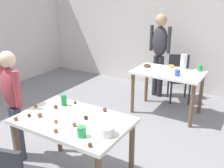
{
  "coord_description": "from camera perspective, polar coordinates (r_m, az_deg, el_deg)",
  "views": [
    {
      "loc": [
        1.67,
        -2.06,
        1.99
      ],
      "look_at": [
        0.1,
        0.54,
        0.9
      ],
      "focal_mm": 41.33,
      "sensor_mm": 36.0,
      "label": 1
    }
  ],
  "objects": [
    {
      "name": "person_girl_near",
      "position": [
        3.24,
        -21.16,
        -2.92
      ],
      "size": [
        0.45,
        0.29,
        1.38
      ],
      "color": "#383D4C",
      "rests_on": "ground_plane"
    },
    {
      "name": "person_adult_far",
      "position": [
        5.06,
        10.47,
        7.84
      ],
      "size": [
        0.46,
        0.25,
        1.61
      ],
      "color": "#28282D",
      "rests_on": "ground_plane"
    },
    {
      "name": "cake_ball_8",
      "position": [
        3.05,
        -8.17,
        -4.06
      ],
      "size": [
        0.04,
        0.04,
        0.04
      ],
      "primitive_type": "sphere",
      "color": "brown",
      "rests_on": "dining_table_near"
    },
    {
      "name": "donut_far_0",
      "position": [
        4.56,
        7.79,
        4.02
      ],
      "size": [
        0.14,
        0.14,
        0.04
      ],
      "primitive_type": "torus",
      "color": "brown",
      "rests_on": "dining_table_far"
    },
    {
      "name": "donut_far_1",
      "position": [
        4.56,
        10.16,
        3.9
      ],
      "size": [
        0.13,
        0.13,
        0.04
      ],
      "primitive_type": "torus",
      "color": "white",
      "rests_on": "dining_table_far"
    },
    {
      "name": "mixing_bowl",
      "position": [
        2.39,
        -1.45,
        -10.2
      ],
      "size": [
        0.17,
        0.17,
        0.09
      ],
      "primitive_type": "cylinder",
      "color": "white",
      "rests_on": "dining_table_near"
    },
    {
      "name": "cup_far_0",
      "position": [
        4.51,
        18.84,
        3.37
      ],
      "size": [
        0.09,
        0.09,
        0.1
      ],
      "primitive_type": "cylinder",
      "color": "green",
      "rests_on": "dining_table_far"
    },
    {
      "name": "cup_far_1",
      "position": [
        4.14,
        14.28,
        2.41
      ],
      "size": [
        0.08,
        0.08,
        0.1
      ],
      "primitive_type": "cylinder",
      "color": "#3351B2",
      "rests_on": "dining_table_far"
    },
    {
      "name": "pitcher_far",
      "position": [
        4.55,
        15.56,
        4.79
      ],
      "size": [
        0.11,
        0.11,
        0.25
      ],
      "primitive_type": "cylinder",
      "color": "white",
      "rests_on": "dining_table_far"
    },
    {
      "name": "cake_ball_1",
      "position": [
        2.56,
        -8.32,
        -8.82
      ],
      "size": [
        0.04,
        0.04,
        0.04
      ],
      "primitive_type": "sphere",
      "color": "brown",
      "rests_on": "dining_table_near"
    },
    {
      "name": "soda_can",
      "position": [
        3.02,
        -10.61,
        -3.59
      ],
      "size": [
        0.07,
        0.07,
        0.12
      ],
      "primitive_type": "cylinder",
      "color": "#198438",
      "rests_on": "dining_table_near"
    },
    {
      "name": "ground_plane",
      "position": [
        3.31,
        -6.59,
        -17.28
      ],
      "size": [
        6.4,
        6.4,
        0.0
      ],
      "primitive_type": "plane",
      "color": "gray"
    },
    {
      "name": "cake_ball_0",
      "position": [
        2.49,
        -12.37,
        -10.03
      ],
      "size": [
        0.04,
        0.04,
        0.04
      ],
      "primitive_type": "sphere",
      "color": "brown",
      "rests_on": "dining_table_near"
    },
    {
      "name": "cake_ball_4",
      "position": [
        3.06,
        -16.53,
        -4.64
      ],
      "size": [
        0.04,
        0.04,
        0.04
      ],
      "primitive_type": "sphere",
      "color": "brown",
      "rests_on": "dining_table_near"
    },
    {
      "name": "chair_far_table",
      "position": [
        5.07,
        14.58,
        1.96
      ],
      "size": [
        0.54,
        0.54,
        0.87
      ],
      "color": "#2D2D33",
      "rests_on": "ground_plane"
    },
    {
      "name": "cake_ball_7",
      "position": [
        2.85,
        -17.88,
        -6.58
      ],
      "size": [
        0.04,
        0.04,
        0.04
      ],
      "primitive_type": "sphere",
      "color": "#3D2319",
      "rests_on": "dining_table_near"
    },
    {
      "name": "cake_ball_6",
      "position": [
        2.82,
        -20.52,
        -7.16
      ],
      "size": [
        0.04,
        0.04,
        0.04
      ],
      "primitive_type": "sphere",
      "color": "brown",
      "rests_on": "dining_table_near"
    },
    {
      "name": "cake_ball_2",
      "position": [
        2.83,
        -1.63,
        -5.68
      ],
      "size": [
        0.05,
        0.05,
        0.05
      ],
      "primitive_type": "sphere",
      "color": "brown",
      "rests_on": "dining_table_near"
    },
    {
      "name": "cake_ball_11",
      "position": [
        2.24,
        -4.91,
        -13.23
      ],
      "size": [
        0.04,
        0.04,
        0.04
      ],
      "primitive_type": "sphere",
      "color": "brown",
      "rests_on": "dining_table_near"
    },
    {
      "name": "cake_ball_5",
      "position": [
        2.97,
        -12.37,
        -4.88
      ],
      "size": [
        0.05,
        0.05,
        0.05
      ],
      "primitive_type": "sphere",
      "color": "brown",
      "rests_on": "dining_table_near"
    },
    {
      "name": "cup_near_0",
      "position": [
        2.38,
        -6.75,
        -10.38
      ],
      "size": [
        0.08,
        0.08,
        0.1
      ],
      "primitive_type": "cylinder",
      "color": "green",
      "rests_on": "dining_table_near"
    },
    {
      "name": "wall_back",
      "position": [
        5.56,
        13.71,
        12.06
      ],
      "size": [
        6.4,
        0.1,
        2.6
      ],
      "primitive_type": "cube",
      "color": "silver",
      "rests_on": "ground_plane"
    },
    {
      "name": "cake_ball_10",
      "position": [
        2.66,
        -12.31,
        -8.06
      ],
      "size": [
        0.04,
        0.04,
        0.04
      ],
      "primitive_type": "sphere",
      "color": "brown",
      "rests_on": "dining_table_near"
    },
    {
      "name": "dining_table_near",
      "position": [
        2.76,
        -8.51,
        -9.57
      ],
      "size": [
        1.17,
        0.76,
        0.75
      ],
      "color": "silver",
      "rests_on": "ground_plane"
    },
    {
      "name": "donut_far_2",
      "position": [
        4.63,
        12.96,
        3.91
      ],
      "size": [
        0.12,
        0.12,
        0.03
      ],
      "primitive_type": "torus",
      "color": "gold",
      "rests_on": "dining_table_far"
    },
    {
      "name": "cake_ball_3",
      "position": [
        2.68,
        -5.81,
        -7.38
      ],
      "size": [
        0.05,
        0.05,
        0.05
      ],
      "primitive_type": "sphere",
      "color": "#3D2319",
      "rests_on": "dining_table_near"
    },
    {
      "name": "cake_ball_9",
      "position": [
        2.81,
        -15.72,
        -6.58
      ],
      "size": [
        0.05,
        0.05,
        0.05
      ],
      "primitive_type": "sphere",
      "color": "brown",
      "rests_on": "dining_table_near"
    },
    {
      "name": "fork_near",
      "position": [
        2.63,
        -3.58,
        -8.35
      ],
      "size": [
        0.17,
        0.02,
        0.01
      ],
      "primitive_type": "cube",
      "color": "silver",
      "rests_on": "dining_table_near"
    },
    {
      "name": "dining_table_far",
      "position": [
        4.39,
        12.25,
        1.34
      ],
      "size": [
        1.13,
        0.7,
        0.75
      ],
      "color": "white",
      "rests_on": "ground_plane"
    }
  ]
}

